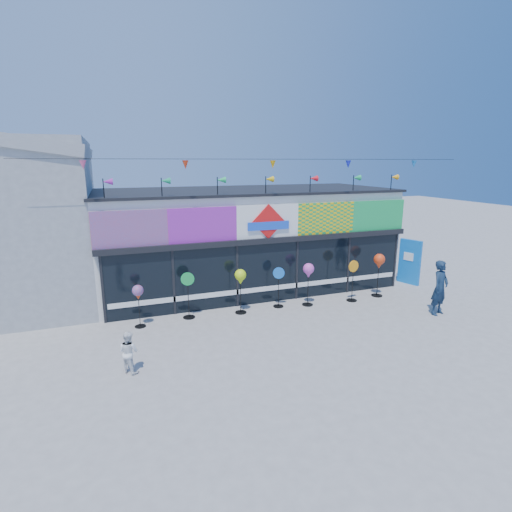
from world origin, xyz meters
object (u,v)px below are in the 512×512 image
spinner_0 (138,294)px  spinner_5 (353,280)px  spinner_1 (188,294)px  child (129,352)px  spinner_6 (379,262)px  spinner_4 (308,272)px  adult_man (440,288)px  spinner_3 (279,286)px  blue_sign (410,262)px  spinner_2 (240,278)px

spinner_0 → spinner_5: spinner_5 is taller
spinner_1 → child: bearing=-124.3°
spinner_5 → spinner_6: 1.37m
spinner_4 → child: size_ratio=1.47×
spinner_0 → adult_man: (9.90, -2.44, -0.17)m
spinner_1 → spinner_5: size_ratio=1.01×
spinner_0 → spinner_5: size_ratio=0.89×
spinner_3 → spinner_6: 4.22m
spinner_0 → spinner_1: 1.67m
spinner_1 → spinner_4: (4.39, -0.29, 0.44)m
child → spinner_1: bearing=-77.7°
spinner_0 → spinner_4: 6.03m
spinner_6 → child: spinner_6 is taller
spinner_0 → spinner_4: (6.02, -0.07, 0.16)m
spinner_0 → blue_sign: bearing=4.3°
blue_sign → spinner_0: size_ratio=1.38×
spinner_2 → spinner_6: 5.66m
spinner_1 → child: 3.74m
spinner_4 → spinner_2: bearing=177.7°
blue_sign → spinner_6: bearing=-177.6°
spinner_6 → spinner_5: bearing=-173.8°
blue_sign → spinner_6: blue_sign is taller
spinner_2 → spinner_4: 2.59m
spinner_4 → adult_man: bearing=-31.5°
spinner_4 → child: 7.10m
blue_sign → spinner_1: (-9.79, -0.63, -0.13)m
spinner_5 → spinner_6: size_ratio=0.93×
spinner_2 → spinner_4: (2.59, -0.11, 0.01)m
spinner_3 → spinner_4: bearing=-11.0°
spinner_0 → adult_man: 10.20m
child → spinner_4: bearing=-110.2°
spinner_5 → child: (-8.31, -2.63, -0.30)m
spinner_3 → child: 6.18m
spinner_5 → spinner_1: bearing=175.9°
spinner_4 → spinner_5: spinner_4 is taller
spinner_6 → spinner_0: bearing=179.4°
adult_man → child: adult_man is taller
adult_man → spinner_2: bearing=141.5°
blue_sign → spinner_2: (-7.98, -0.82, 0.30)m
blue_sign → spinner_3: bearing=166.5°
spinner_4 → spinner_5: (1.82, -0.16, -0.44)m
spinner_5 → adult_man: (2.06, -2.21, 0.12)m
child → spinner_0: bearing=-52.7°
spinner_3 → spinner_5: bearing=-7.3°
spinner_3 → child: size_ratio=1.37×
spinner_2 → spinner_6: (5.66, -0.13, 0.10)m
spinner_0 → child: spinner_0 is taller
spinner_0 → adult_man: bearing=-13.8°
blue_sign → spinner_5: blue_sign is taller
spinner_4 → spinner_6: 3.08m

